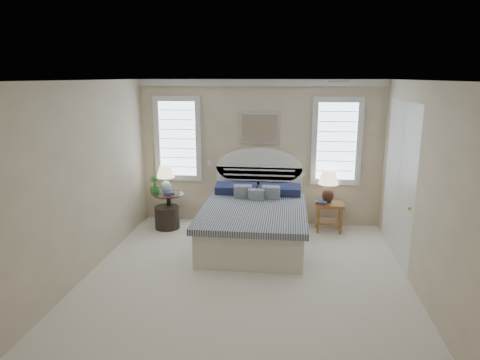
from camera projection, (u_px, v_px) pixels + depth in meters
The scene contains 21 objects.
floor at pixel (245, 281), 5.90m from camera, with size 4.50×5.00×0.01m, color silver.
ceiling at pixel (246, 80), 5.26m from camera, with size 4.50×5.00×0.01m, color white.
wall_back at pixel (260, 153), 7.99m from camera, with size 4.50×0.02×2.70m, color #BAA98B.
wall_left at pixel (82, 181), 5.84m from camera, with size 0.02×5.00×2.70m, color #BAA98B.
wall_right at pixel (425, 192), 5.32m from camera, with size 0.02×5.00×2.70m, color #BAA98B.
crown_molding at pixel (260, 83), 7.65m from camera, with size 4.50×0.08×0.12m, color silver.
hvac_vent at pixel (338, 81), 5.90m from camera, with size 0.30×0.20×0.02m, color #B2B2B2.
switch_plate at pixel (210, 163), 8.13m from camera, with size 0.08×0.01×0.12m, color silver.
window_left at pixel (178, 139), 8.09m from camera, with size 0.90×0.06×1.60m, color #C9E5FF.
window_right at pixel (337, 141), 7.75m from camera, with size 0.90×0.06×1.60m, color #C9E5FF.
painting at pixel (260, 128), 7.84m from camera, with size 0.74×0.04×0.58m, color silver.
closet_door at pixel (399, 181), 6.51m from camera, with size 0.02×1.80×2.40m, color silver.
bed at pixel (254, 220), 7.21m from camera, with size 1.72×2.28×1.47m.
side_table_left at pixel (169, 206), 7.97m from camera, with size 0.56×0.56×0.63m.
nightstand_right at pixel (329, 211), 7.73m from camera, with size 0.50×0.40×0.53m.
floor_pot at pixel (167, 217), 7.92m from camera, with size 0.45×0.45×0.41m, color black.
lamp_left at pixel (166, 176), 7.87m from camera, with size 0.34×0.34×0.53m.
lamp_right at pixel (328, 183), 7.66m from camera, with size 0.47×0.47×0.59m.
potted_plant at pixel (155, 186), 7.80m from camera, with size 0.20×0.20×0.35m, color #3F7D32.
books_left at pixel (169, 194), 7.83m from camera, with size 0.21×0.17×0.05m.
books_right at pixel (321, 203), 7.61m from camera, with size 0.23×0.19×0.05m.
Camera 1 is at (0.57, -5.37, 2.75)m, focal length 32.00 mm.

